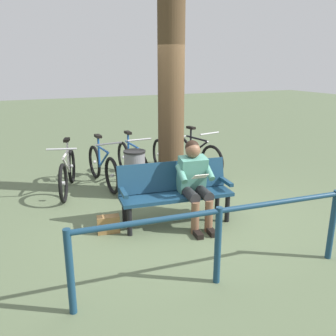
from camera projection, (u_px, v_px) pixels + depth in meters
ground_plane at (184, 219)px, 5.32m from camera, size 40.00×40.00×0.00m
bench at (175, 188)px, 5.12m from camera, size 1.64×0.65×0.87m
person_reading at (195, 180)px, 4.99m from camera, size 0.52×0.79×1.20m
handbag at (108, 224)px, 4.87m from camera, size 0.32×0.19×0.24m
tree_trunk at (171, 100)px, 5.91m from camera, size 0.44×0.44×3.29m
litter_bin at (135, 174)px, 6.11m from camera, size 0.37×0.37×0.82m
bicycle_green at (196, 155)px, 7.58m from camera, size 0.51×1.66×0.94m
bicycle_orange at (167, 159)px, 7.28m from camera, size 0.48×1.68×0.94m
bicycle_red at (132, 162)px, 7.04m from camera, size 0.48×1.68×0.94m
bicycle_silver at (103, 167)px, 6.70m from camera, size 0.48×1.68×0.94m
bicycle_black at (68, 172)px, 6.36m from camera, size 0.62×1.63×0.94m
railing_fence at (218, 231)px, 3.63m from camera, size 3.01×0.30×0.85m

